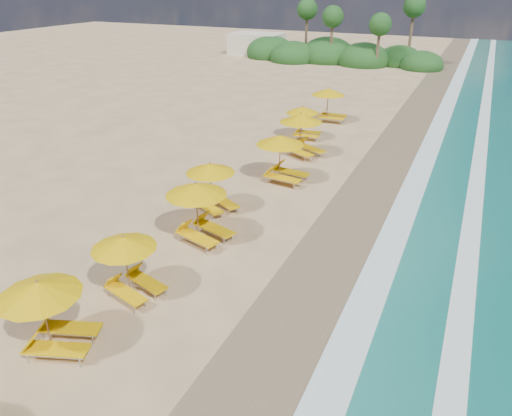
{
  "coord_description": "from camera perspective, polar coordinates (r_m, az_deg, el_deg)",
  "views": [
    {
      "loc": [
        7.66,
        -16.62,
        10.09
      ],
      "look_at": [
        0.0,
        0.0,
        1.2
      ],
      "focal_mm": 33.66,
      "sensor_mm": 36.0,
      "label": 1
    }
  ],
  "objects": [
    {
      "name": "station_4",
      "position": [
        19.85,
        -6.63,
        -0.06
      ],
      "size": [
        3.24,
        3.14,
        2.59
      ],
      "rotation": [
        0.0,
        0.0,
        -0.27
      ],
      "color": "olive",
      "rests_on": "ground"
    },
    {
      "name": "surf_foam",
      "position": [
        19.45,
        18.36,
        -6.73
      ],
      "size": [
        4.0,
        160.0,
        0.01
      ],
      "color": "white",
      "rests_on": "ground"
    },
    {
      "name": "ground",
      "position": [
        20.89,
        0.0,
        -2.96
      ],
      "size": [
        160.0,
        160.0,
        0.0
      ],
      "primitive_type": "plane",
      "color": "tan",
      "rests_on": "ground"
    },
    {
      "name": "station_6",
      "position": [
        25.66,
        3.25,
        6.26
      ],
      "size": [
        3.05,
        2.88,
        2.63
      ],
      "rotation": [
        0.0,
        0.0,
        -0.12
      ],
      "color": "olive",
      "rests_on": "ground"
    },
    {
      "name": "wet_sand",
      "position": [
        19.78,
        10.63,
        -5.24
      ],
      "size": [
        4.0,
        160.0,
        0.01
      ],
      "primitive_type": "cube",
      "color": "#7F6A4C",
      "rests_on": "ground"
    },
    {
      "name": "station_3",
      "position": [
        17.0,
        -14.84,
        -6.28
      ],
      "size": [
        2.85,
        2.76,
        2.28
      ],
      "rotation": [
        0.0,
        0.0,
        -0.27
      ],
      "color": "olive",
      "rests_on": "ground"
    },
    {
      "name": "station_2",
      "position": [
        15.36,
        -23.29,
        -11.19
      ],
      "size": [
        3.11,
        3.05,
        2.43
      ],
      "rotation": [
        0.0,
        0.0,
        0.34
      ],
      "color": "olive",
      "rests_on": "ground"
    },
    {
      "name": "station_9",
      "position": [
        37.5,
        8.81,
        12.28
      ],
      "size": [
        2.87,
        2.68,
        2.57
      ],
      "rotation": [
        0.0,
        0.0,
        0.06
      ],
      "color": "olive",
      "rests_on": "ground"
    },
    {
      "name": "beach_building",
      "position": [
        71.63,
        0.09,
        18.95
      ],
      "size": [
        7.0,
        5.0,
        2.8
      ],
      "primitive_type": "cube",
      "color": "beige",
      "rests_on": "ground"
    },
    {
      "name": "station_7",
      "position": [
        29.69,
        5.57,
        8.97
      ],
      "size": [
        3.52,
        3.51,
        2.67
      ],
      "rotation": [
        0.0,
        0.0,
        -0.46
      ],
      "color": "olive",
      "rests_on": "ground"
    },
    {
      "name": "treeline",
      "position": [
        65.21,
        9.28,
        17.59
      ],
      "size": [
        25.8,
        8.8,
        9.74
      ],
      "color": "#163D14",
      "rests_on": "ground"
    },
    {
      "name": "station_5",
      "position": [
        22.46,
        -5.13,
        2.85
      ],
      "size": [
        3.15,
        3.15,
        2.37
      ],
      "rotation": [
        0.0,
        0.0,
        -0.48
      ],
      "color": "olive",
      "rests_on": "ground"
    },
    {
      "name": "station_8",
      "position": [
        33.1,
        5.81,
        10.33
      ],
      "size": [
        2.66,
        2.53,
        2.27
      ],
      "rotation": [
        0.0,
        0.0,
        0.14
      ],
      "color": "olive",
      "rests_on": "ground"
    }
  ]
}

